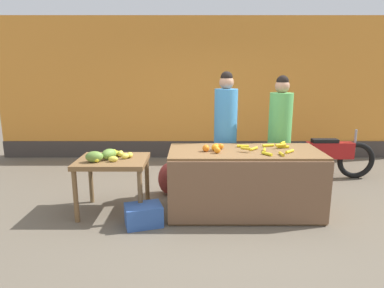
{
  "coord_description": "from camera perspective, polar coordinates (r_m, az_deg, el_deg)",
  "views": [
    {
      "loc": [
        -0.38,
        -4.22,
        1.87
      ],
      "look_at": [
        -0.36,
        0.15,
        0.9
      ],
      "focal_mm": 31.27,
      "sensor_mm": 36.0,
      "label": 1
    }
  ],
  "objects": [
    {
      "name": "parked_motorcycle",
      "position": [
        6.31,
        22.06,
        -1.89
      ],
      "size": [
        1.6,
        0.18,
        0.88
      ],
      "color": "black",
      "rests_on": "ground"
    },
    {
      "name": "mango_papaya_pile",
      "position": [
        4.47,
        -14.69,
        -1.88
      ],
      "size": [
        0.62,
        0.54,
        0.14
      ],
      "color": "yellow",
      "rests_on": "side_table_wooden"
    },
    {
      "name": "banana_bunch_pile",
      "position": [
        4.46,
        12.69,
        -0.71
      ],
      "size": [
        0.69,
        0.62,
        0.07
      ],
      "color": "yellow",
      "rests_on": "fruit_stall_counter"
    },
    {
      "name": "market_wall_back",
      "position": [
        7.22,
        2.76,
        9.1
      ],
      "size": [
        8.97,
        0.23,
        2.95
      ],
      "color": "orange",
      "rests_on": "ground"
    },
    {
      "name": "produce_sack",
      "position": [
        5.15,
        -4.1,
        -5.89
      ],
      "size": [
        0.46,
        0.44,
        0.5
      ],
      "primitive_type": "ellipsoid",
      "rotation": [
        0.0,
        0.0,
        0.52
      ],
      "color": "maroon",
      "rests_on": "ground"
    },
    {
      "name": "fruit_stall_counter",
      "position": [
        4.5,
        8.56,
        -6.36
      ],
      "size": [
        1.96,
        0.89,
        0.85
      ],
      "color": "brown",
      "rests_on": "ground"
    },
    {
      "name": "ground_plane",
      "position": [
        4.64,
        4.52,
        -11.34
      ],
      "size": [
        24.0,
        24.0,
        0.0
      ],
      "primitive_type": "plane",
      "color": "#665B4C"
    },
    {
      "name": "side_table_wooden",
      "position": [
        4.52,
        -13.64,
        -3.74
      ],
      "size": [
        0.9,
        0.74,
        0.73
      ],
      "color": "brown",
      "rests_on": "ground"
    },
    {
      "name": "produce_crate",
      "position": [
        4.24,
        -8.51,
        -11.91
      ],
      "size": [
        0.51,
        0.44,
        0.26
      ],
      "primitive_type": "cube",
      "rotation": [
        0.0,
        0.0,
        0.3
      ],
      "color": "#3359A5",
      "rests_on": "ground"
    },
    {
      "name": "vendor_woman_green_shirt",
      "position": [
        5.18,
        14.42,
        1.37
      ],
      "size": [
        0.34,
        0.34,
        1.8
      ],
      "color": "#33333D",
      "rests_on": "ground"
    },
    {
      "name": "orange_pile",
      "position": [
        4.31,
        3.56,
        -0.64
      ],
      "size": [
        0.28,
        0.3,
        0.09
      ],
      "color": "orange",
      "rests_on": "fruit_stall_counter"
    },
    {
      "name": "vendor_woman_blue_shirt",
      "position": [
        5.02,
        5.44,
        1.72
      ],
      "size": [
        0.34,
        0.34,
        1.86
      ],
      "color": "#33333D",
      "rests_on": "ground"
    }
  ]
}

